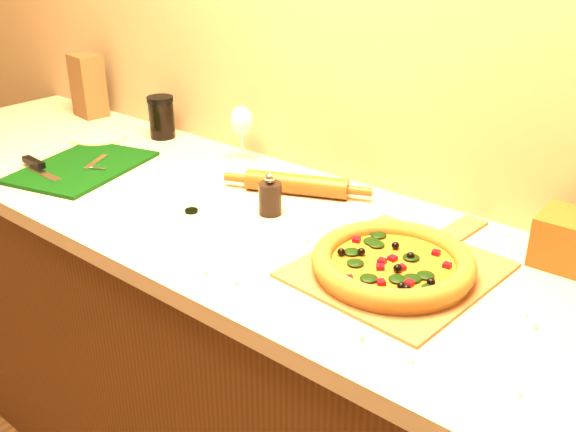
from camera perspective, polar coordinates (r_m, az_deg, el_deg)
The scene contains 12 objects.
cabinet at distance 1.71m, azimuth -0.27°, elevation -15.25°, with size 2.80×0.65×0.86m, color #43290E.
countertop at distance 1.45m, azimuth -0.31°, elevation -1.65°, with size 2.84×0.68×0.04m, color beige.
pizza_peel at distance 1.30m, azimuth 10.07°, elevation -4.49°, with size 0.36×0.52×0.01m.
pizza at distance 1.26m, azimuth 9.30°, elevation -4.14°, with size 0.32×0.32×0.04m.
cutting_board at distance 1.86m, azimuth -17.95°, elevation 4.17°, with size 0.34×0.42×0.03m.
bottle_cap at distance 1.53m, azimuth -8.58°, elevation 0.46°, with size 0.03×0.03×0.01m, color black.
pepper_grinder at distance 1.49m, azimuth -1.60°, elevation 1.68°, with size 0.05×0.05×0.10m.
rolling_pin at distance 1.60m, azimuth 0.77°, elevation 2.84°, with size 0.36×0.17×0.05m.
wine_glass at distance 1.80m, azimuth -4.15°, elevation 8.27°, with size 0.07×0.07×0.16m.
paper_bag at distance 2.34m, azimuth -17.35°, elevation 11.00°, with size 0.11×0.08×0.21m, color brown.
dark_jar at distance 2.05m, azimuth -11.19°, elevation 8.62°, with size 0.08×0.08×0.13m.
side_plate at distance 2.09m, azimuth -16.43°, elevation 6.65°, with size 0.16×0.16×0.02m, color beige.
Camera 1 is at (0.83, 0.43, 1.54)m, focal length 40.00 mm.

